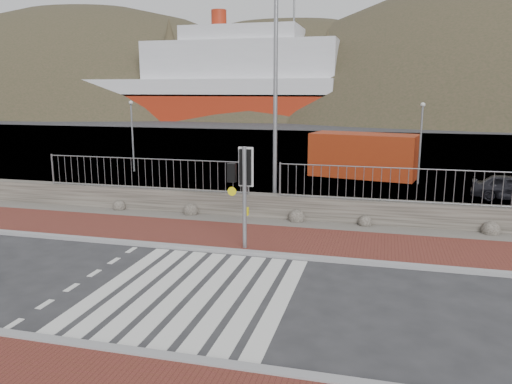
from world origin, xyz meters
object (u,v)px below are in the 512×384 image
(ferry, at_px, (204,86))
(streetlight, at_px, (280,82))
(traffic_signal_far, at_px, (243,176))
(shipping_container, at_px, (364,155))
(car_a, at_px, (512,188))

(ferry, distance_m, streetlight, 64.79)
(streetlight, bearing_deg, ferry, 100.89)
(ferry, relative_size, streetlight, 5.61)
(traffic_signal_far, relative_size, shipping_container, 0.55)
(ferry, relative_size, traffic_signal_far, 15.97)
(streetlight, xyz_separation_m, shipping_container, (2.83, 9.39, -3.83))
(traffic_signal_far, bearing_deg, car_a, -133.54)
(ferry, bearing_deg, streetlight, -67.30)
(car_a, bearing_deg, ferry, 41.56)
(shipping_container, distance_m, car_a, 8.04)
(traffic_signal_far, height_order, car_a, traffic_signal_far)
(ferry, xyz_separation_m, streetlight, (25.00, -59.77, -0.35))
(shipping_container, bearing_deg, ferry, 130.71)
(car_a, bearing_deg, streetlight, 126.52)
(streetlight, relative_size, shipping_container, 1.57)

